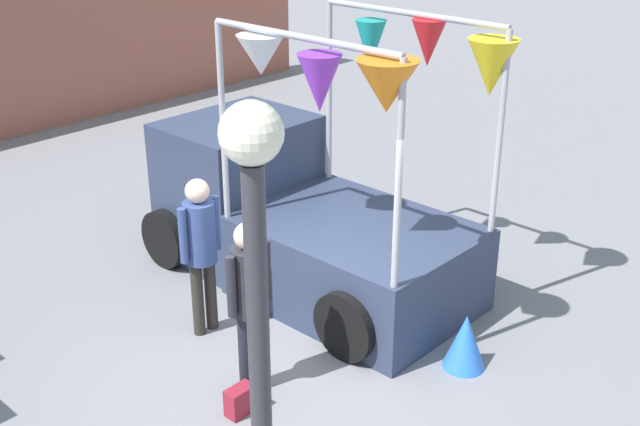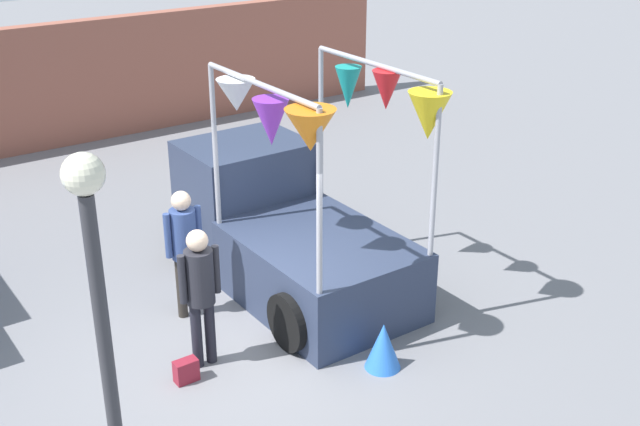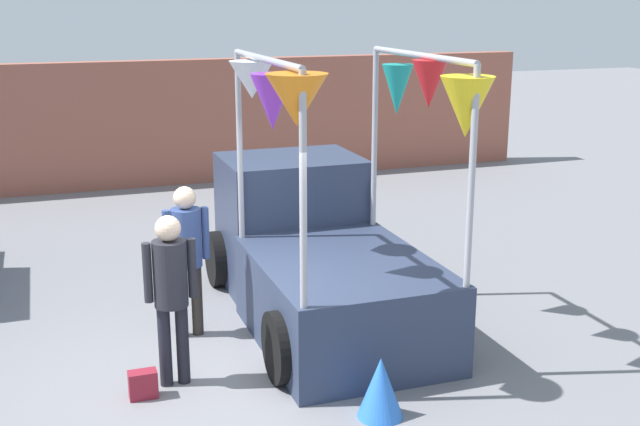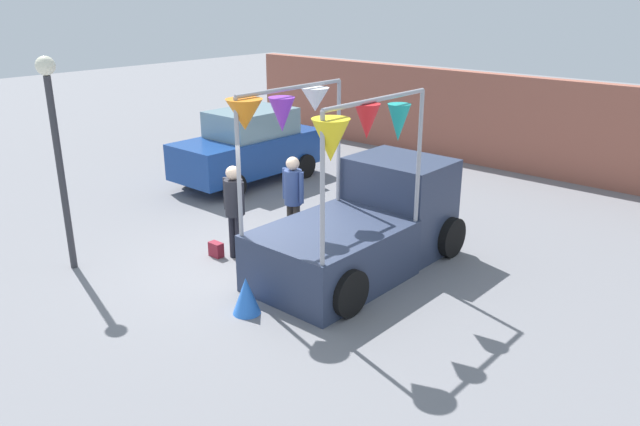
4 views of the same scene
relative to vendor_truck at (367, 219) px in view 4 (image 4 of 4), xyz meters
The scene contains 9 objects.
ground_plane 2.21m from the vendor_truck, 136.17° to the right, with size 60.00×60.00×0.00m, color slate.
vendor_truck is the anchor object (origin of this frame).
parked_car 5.95m from the vendor_truck, 158.15° to the left, with size 1.88×4.00×1.88m.
person_customer 2.43m from the vendor_truck, 145.25° to the right, with size 0.53×0.34×1.79m.
person_vendor 1.65m from the vendor_truck, behind, with size 0.53×0.34×1.79m.
handbag 2.92m from the vendor_truck, 145.96° to the right, with size 0.28×0.16×0.28m, color maroon.
street_lamp 5.54m from the vendor_truck, 137.24° to the right, with size 0.32×0.32×3.75m.
brick_boundary_wall 7.96m from the vendor_truck, 100.55° to the left, with size 18.00×0.36×2.60m, color #9E5947.
folded_kite_bundle_azure 2.77m from the vendor_truck, 95.70° to the right, with size 0.44×0.44×0.60m, color blue.
Camera 4 is at (7.74, -7.02, 4.73)m, focal length 35.00 mm.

